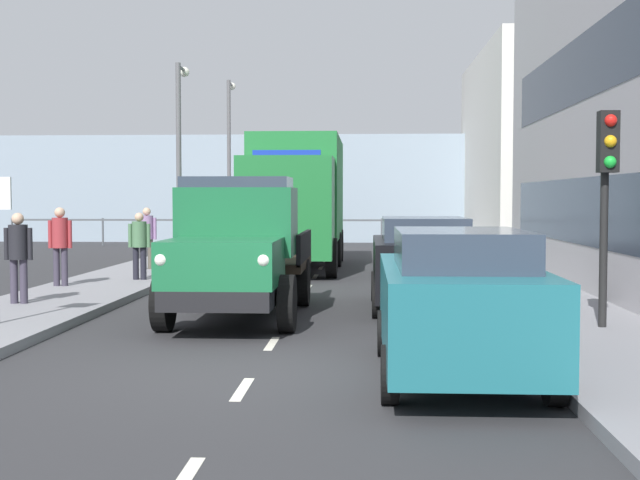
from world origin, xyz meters
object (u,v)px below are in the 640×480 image
pedestrian_couple_b (60,240)px  pedestrian_near_railing (139,240)px  lorry_cargo_green (296,198)px  lamp_post_promenade (180,142)px  traffic_light_near (607,171)px  car_black_kerbside_1 (423,261)px  car_silver_oppositeside_0 (230,241)px  lamp_post_far (230,147)px  truck_vintage_green (238,251)px  car_teal_kerbside_near (458,301)px  pedestrian_couple_a (147,233)px  pedestrian_strolling (18,250)px  car_red_oppositeside_1 (259,232)px

pedestrian_couple_b → pedestrian_near_railing: pedestrian_couple_b is taller
lorry_cargo_green → lamp_post_promenade: bearing=-20.7°
pedestrian_couple_b → traffic_light_near: size_ratio=0.54×
lorry_cargo_green → car_black_kerbside_1: 9.42m
car_silver_oppositeside_0 → lamp_post_far: 13.09m
lorry_cargo_green → pedestrian_couple_b: bearing=54.3°
truck_vintage_green → car_silver_oppositeside_0: (1.56, -8.78, -0.28)m
car_black_kerbside_1 → lamp_post_promenade: size_ratio=0.65×
car_black_kerbside_1 → pedestrian_near_railing: size_ratio=2.48×
traffic_light_near → lamp_post_far: (9.31, -22.82, 1.74)m
car_teal_kerbside_near → lamp_post_promenade: size_ratio=0.69×
lorry_cargo_green → lamp_post_promenade: 4.34m
pedestrian_couple_b → lamp_post_promenade: (-0.91, -7.88, 2.63)m
car_black_kerbside_1 → car_silver_oppositeside_0: size_ratio=0.85×
pedestrian_couple_a → lamp_post_promenade: lamp_post_promenade is taller
car_black_kerbside_1 → car_silver_oppositeside_0: bearing=-56.5°
lorry_cargo_green → car_black_kerbside_1: size_ratio=2.09×
truck_vintage_green → car_black_kerbside_1: 3.60m
truck_vintage_green → pedestrian_strolling: 4.24m
truck_vintage_green → car_silver_oppositeside_0: size_ratio=1.22×
car_black_kerbside_1 → pedestrian_near_railing: bearing=-30.9°
pedestrian_strolling → pedestrian_couple_a: size_ratio=1.00×
pedestrian_near_railing → car_red_oppositeside_1: bearing=-99.4°
pedestrian_couple_a → car_silver_oppositeside_0: bearing=-167.7°
truck_vintage_green → car_red_oppositeside_1: bearing=-84.0°
pedestrian_couple_a → car_teal_kerbside_near: bearing=118.7°
lamp_post_far → truck_vintage_green: bearing=99.6°
pedestrian_strolling → car_teal_kerbside_near: bearing=144.5°
car_black_kerbside_1 → pedestrian_near_railing: (6.40, -3.83, 0.18)m
truck_vintage_green → lamp_post_far: size_ratio=0.82×
car_black_kerbside_1 → pedestrian_couple_a: bearing=-44.1°
car_silver_oppositeside_0 → lamp_post_far: lamp_post_far is taller
lorry_cargo_green → car_teal_kerbside_near: 15.17m
car_silver_oppositeside_0 → pedestrian_couple_b: pedestrian_couple_b is taller
car_silver_oppositeside_0 → pedestrian_strolling: size_ratio=2.79×
car_red_oppositeside_1 → car_teal_kerbside_near: bearing=103.9°
pedestrian_couple_b → lamp_post_far: bearing=-93.0°
lorry_cargo_green → traffic_light_near: lorry_cargo_green is taller
lamp_post_far → pedestrian_near_railing: bearing=91.6°
lorry_cargo_green → pedestrian_couple_a: 4.49m
car_silver_oppositeside_0 → car_red_oppositeside_1: 6.18m
truck_vintage_green → pedestrian_near_railing: truck_vintage_green is taller
car_black_kerbside_1 → lamp_post_promenade: bearing=-56.2°
lorry_cargo_green → car_red_oppositeside_1: size_ratio=1.93×
lorry_cargo_green → car_teal_kerbside_near: bearing=101.8°
car_red_oppositeside_1 → lamp_post_far: (2.03, -6.32, 3.31)m
pedestrian_couple_b → lamp_post_promenade: bearing=-96.6°
traffic_light_near → lamp_post_far: lamp_post_far is taller
car_black_kerbside_1 → car_red_oppositeside_1: 14.26m
lorry_cargo_green → car_silver_oppositeside_0: 2.59m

